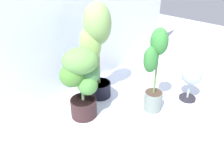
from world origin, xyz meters
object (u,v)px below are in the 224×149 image
object	(u,v)px
potted_plant_back_center	(96,43)
floor_fan	(191,76)
potted_plant_front_right	(155,70)
potted_plant_back_left	(82,78)

from	to	relation	value
potted_plant_back_center	floor_fan	distance (m)	1.06
potted_plant_front_right	potted_plant_back_left	xyz separation A→B (m)	(-0.55, 0.40, -0.03)
potted_plant_back_center	potted_plant_back_left	size ratio (longest dim) A/B	1.46
potted_plant_front_right	floor_fan	size ratio (longest dim) A/B	2.05
potted_plant_front_right	potted_plant_back_center	world-z (taller)	potted_plant_back_center
potted_plant_front_right	potted_plant_back_center	xyz separation A→B (m)	(-0.23, 0.57, 0.18)
potted_plant_back_center	potted_plant_back_left	distance (m)	0.42
potted_plant_back_left	floor_fan	size ratio (longest dim) A/B	1.69
potted_plant_front_right	floor_fan	world-z (taller)	potted_plant_front_right
potted_plant_back_left	floor_fan	xyz separation A→B (m)	(1.00, -0.57, -0.14)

